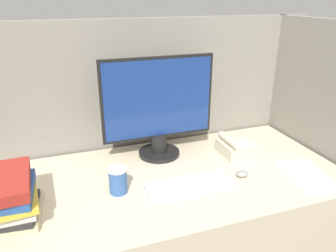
{
  "coord_description": "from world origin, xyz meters",
  "views": [
    {
      "loc": [
        -0.43,
        -0.85,
        1.51
      ],
      "look_at": [
        0.02,
        0.43,
        0.96
      ],
      "focal_mm": 35.0,
      "sensor_mm": 36.0,
      "label": 1
    }
  ],
  "objects_px": {
    "keyboard": "(189,184)",
    "desk_telephone": "(235,147)",
    "coffee_cup": "(118,180)",
    "book_stack": "(7,198)",
    "monitor": "(158,110)",
    "mouse": "(242,174)"
  },
  "relations": [
    {
      "from": "mouse",
      "to": "book_stack",
      "type": "xyz_separation_m",
      "value": [
        -0.99,
        0.03,
        0.07
      ]
    },
    {
      "from": "coffee_cup",
      "to": "mouse",
      "type": "bearing_deg",
      "value": -6.5
    },
    {
      "from": "coffee_cup",
      "to": "book_stack",
      "type": "xyz_separation_m",
      "value": [
        -0.42,
        -0.03,
        0.03
      ]
    },
    {
      "from": "keyboard",
      "to": "desk_telephone",
      "type": "relative_size",
      "value": 2.13
    },
    {
      "from": "keyboard",
      "to": "coffee_cup",
      "type": "relative_size",
      "value": 3.38
    },
    {
      "from": "desk_telephone",
      "to": "mouse",
      "type": "bearing_deg",
      "value": -111.68
    },
    {
      "from": "monitor",
      "to": "mouse",
      "type": "height_order",
      "value": "monitor"
    },
    {
      "from": "keyboard",
      "to": "book_stack",
      "type": "bearing_deg",
      "value": 177.99
    },
    {
      "from": "monitor",
      "to": "keyboard",
      "type": "bearing_deg",
      "value": -85.15
    },
    {
      "from": "keyboard",
      "to": "desk_telephone",
      "type": "height_order",
      "value": "desk_telephone"
    },
    {
      "from": "keyboard",
      "to": "desk_telephone",
      "type": "bearing_deg",
      "value": 31.19
    },
    {
      "from": "monitor",
      "to": "book_stack",
      "type": "height_order",
      "value": "monitor"
    },
    {
      "from": "book_stack",
      "to": "keyboard",
      "type": "bearing_deg",
      "value": -2.01
    },
    {
      "from": "monitor",
      "to": "book_stack",
      "type": "distance_m",
      "value": 0.78
    },
    {
      "from": "monitor",
      "to": "keyboard",
      "type": "relative_size",
      "value": 1.5
    },
    {
      "from": "mouse",
      "to": "desk_telephone",
      "type": "distance_m",
      "value": 0.24
    },
    {
      "from": "coffee_cup",
      "to": "keyboard",
      "type": "bearing_deg",
      "value": -11.23
    },
    {
      "from": "mouse",
      "to": "book_stack",
      "type": "distance_m",
      "value": 0.99
    },
    {
      "from": "keyboard",
      "to": "desk_telephone",
      "type": "distance_m",
      "value": 0.41
    },
    {
      "from": "monitor",
      "to": "mouse",
      "type": "distance_m",
      "value": 0.51
    },
    {
      "from": "book_stack",
      "to": "desk_telephone",
      "type": "bearing_deg",
      "value": 9.88
    },
    {
      "from": "mouse",
      "to": "coffee_cup",
      "type": "xyz_separation_m",
      "value": [
        -0.57,
        0.06,
        0.04
      ]
    }
  ]
}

